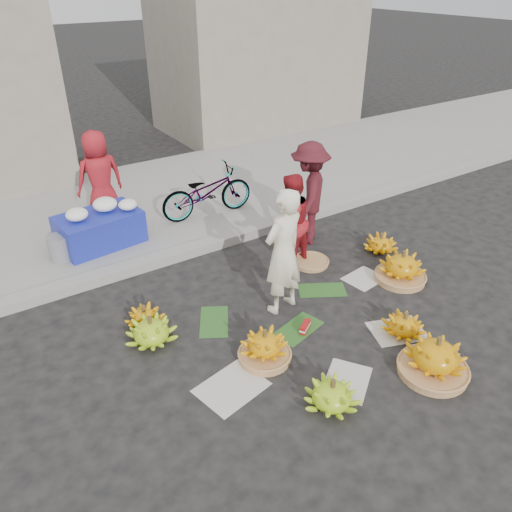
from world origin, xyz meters
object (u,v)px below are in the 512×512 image
flower_table (100,227)px  bicycle (207,192)px  banana_bunch_0 (265,347)px  vendor_cream (283,252)px  banana_bunch_4 (402,268)px

flower_table → bicycle: bicycle is taller
flower_table → bicycle: (1.89, 0.02, 0.14)m
banana_bunch_0 → bicycle: bicycle is taller
banana_bunch_0 → flower_table: bearing=101.5°
banana_bunch_0 → vendor_cream: bearing=43.5°
flower_table → banana_bunch_4: bearing=-51.1°
vendor_cream → bicycle: 2.85m
vendor_cream → bicycle: (0.43, 2.81, -0.29)m
banana_bunch_0 → vendor_cream: (0.75, 0.71, 0.66)m
vendor_cream → flower_table: (-1.46, 2.78, -0.43)m
bicycle → flower_table: bearing=94.6°
flower_table → vendor_cream: bearing=-69.1°
banana_bunch_4 → flower_table: size_ratio=0.60×
banana_bunch_4 → flower_table: bearing=135.7°
flower_table → bicycle: 1.90m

